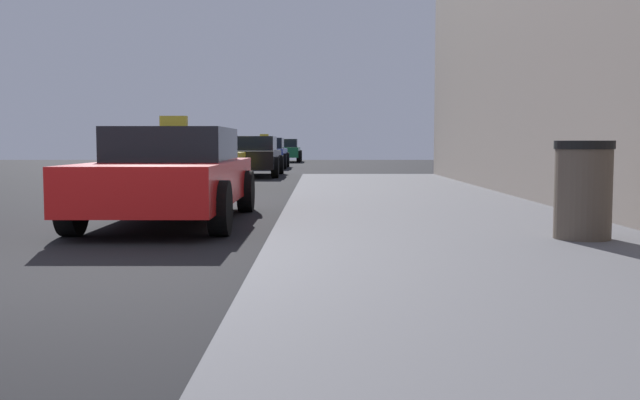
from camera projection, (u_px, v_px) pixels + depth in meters
name	position (u px, v px, depth m)	size (l,w,h in m)	color
sidewalk	(523.00, 275.00, 5.46)	(4.00, 32.00, 0.15)	#5B5B60
trash_bin	(587.00, 190.00, 6.92)	(0.56, 0.56, 0.94)	brown
car_red	(176.00, 174.00, 9.80)	(1.92, 4.55, 1.43)	red
car_yellow	(205.00, 160.00, 17.30)	(1.93, 4.04, 1.43)	yellow
car_black	(254.00, 156.00, 23.38)	(1.95, 4.44, 1.27)	black
car_blue	(268.00, 153.00, 30.58)	(2.01, 4.11, 1.43)	#233899
car_green	(286.00, 150.00, 40.46)	(2.04, 4.11, 1.27)	#196638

